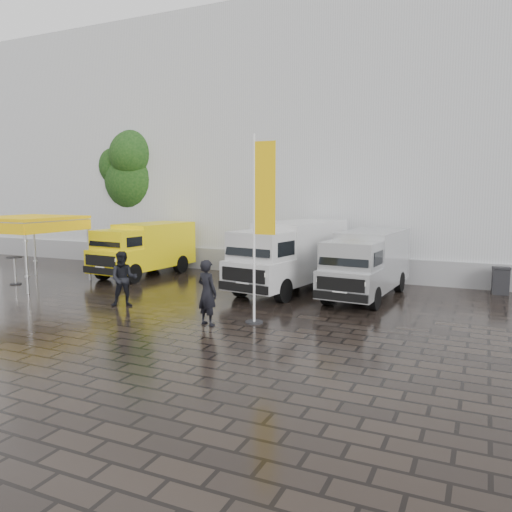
{
  "coord_description": "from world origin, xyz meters",
  "views": [
    {
      "loc": [
        6.32,
        -12.47,
        3.65
      ],
      "look_at": [
        -0.43,
        2.2,
        1.58
      ],
      "focal_mm": 35.0,
      "sensor_mm": 36.0,
      "label": 1
    }
  ],
  "objects": [
    {
      "name": "van_silver",
      "position": [
        2.66,
        4.67,
        1.15
      ],
      "size": [
        2.16,
        5.42,
        2.3
      ],
      "primitive_type": null,
      "rotation": [
        0.0,
        0.0,
        -0.08
      ],
      "color": "#B8BABD",
      "rests_on": "ground"
    },
    {
      "name": "person_front",
      "position": [
        -0.53,
        -0.8,
        0.91
      ],
      "size": [
        0.77,
        0.61,
        1.83
      ],
      "primitive_type": "imported",
      "rotation": [
        0.0,
        0.0,
        2.85
      ],
      "color": "black",
      "rests_on": "ground"
    },
    {
      "name": "cocktail_table",
      "position": [
        -10.61,
        1.34,
        0.55
      ],
      "size": [
        0.6,
        0.6,
        1.11
      ],
      "primitive_type": "cylinder",
      "color": "black",
      "rests_on": "ground"
    },
    {
      "name": "hall_plinth",
      "position": [
        2.0,
        7.95,
        0.5
      ],
      "size": [
        44.0,
        0.15,
        1.0
      ],
      "primitive_type": "cube",
      "color": "gray",
      "rests_on": "ground"
    },
    {
      "name": "person_tent",
      "position": [
        -4.12,
        0.07,
        0.89
      ],
      "size": [
        1.1,
        1.05,
        1.79
      ],
      "primitive_type": "imported",
      "rotation": [
        0.0,
        0.0,
        0.62
      ],
      "color": "black",
      "rests_on": "ground"
    },
    {
      "name": "van_white",
      "position": [
        -0.21,
        4.7,
        1.28
      ],
      "size": [
        2.89,
        6.13,
        2.55
      ],
      "primitive_type": null,
      "rotation": [
        0.0,
        0.0,
        -0.16
      ],
      "color": "silver",
      "rests_on": "ground"
    },
    {
      "name": "canopy_tent",
      "position": [
        -10.17,
        1.71,
        2.54
      ],
      "size": [
        3.33,
        3.33,
        2.7
      ],
      "color": "silver",
      "rests_on": "ground"
    },
    {
      "name": "exhibition_hall",
      "position": [
        2.0,
        16.0,
        6.0
      ],
      "size": [
        44.0,
        16.0,
        12.0
      ],
      "primitive_type": "cube",
      "color": "silver",
      "rests_on": "ground"
    },
    {
      "name": "ground",
      "position": [
        0.0,
        0.0,
        0.0
      ],
      "size": [
        120.0,
        120.0,
        0.0
      ],
      "primitive_type": "plane",
      "color": "black",
      "rests_on": "ground"
    },
    {
      "name": "van_yellow",
      "position": [
        -7.18,
        5.14,
        1.14
      ],
      "size": [
        2.34,
        5.1,
        2.28
      ],
      "primitive_type": null,
      "rotation": [
        0.0,
        0.0,
        -0.09
      ],
      "color": "yellow",
      "rests_on": "ground"
    },
    {
      "name": "tree",
      "position": [
        -10.45,
        9.51,
        4.54
      ],
      "size": [
        3.94,
        4.03,
        7.07
      ],
      "color": "black",
      "rests_on": "ground"
    },
    {
      "name": "flagpole",
      "position": [
        0.73,
        -0.05,
        2.93
      ],
      "size": [
        0.88,
        0.5,
        5.22
      ],
      "color": "black",
      "rests_on": "ground"
    },
    {
      "name": "wheelie_bin",
      "position": [
        6.94,
        7.32,
        0.49
      ],
      "size": [
        0.63,
        0.63,
        0.99
      ],
      "primitive_type": "cube",
      "rotation": [
        0.0,
        0.0,
        0.06
      ],
      "color": "black",
      "rests_on": "ground"
    }
  ]
}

